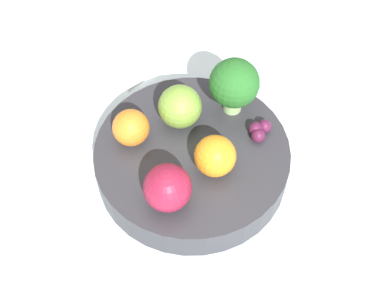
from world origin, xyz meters
TOP-DOWN VIEW (x-y plane):
  - ground_plane at (0.00, 0.00)m, footprint 6.00×6.00m
  - table_surface at (0.00, 0.00)m, footprint 1.20×1.20m
  - bowl at (0.00, 0.00)m, footprint 0.21×0.21m
  - broccoli at (0.06, 0.04)m, footprint 0.05×0.05m
  - apple_red at (0.00, 0.04)m, footprint 0.05×0.05m
  - apple_green at (-0.04, -0.05)m, footprint 0.05×0.05m
  - orange_front at (-0.06, 0.03)m, footprint 0.04×0.04m
  - orange_back at (0.01, -0.03)m, footprint 0.04×0.04m
  - grape_cluster at (0.07, -0.00)m, footprint 0.03×0.03m
  - napkin at (-0.03, 0.22)m, footprint 0.16×0.18m

SIDE VIEW (x-z plane):
  - ground_plane at x=0.00m, z-range 0.00..0.00m
  - table_surface at x=0.00m, z-range 0.00..0.02m
  - napkin at x=-0.03m, z-range 0.02..0.03m
  - bowl at x=0.00m, z-range 0.02..0.06m
  - grape_cluster at x=0.07m, z-range 0.06..0.07m
  - orange_front at x=-0.06m, z-range 0.06..0.10m
  - orange_back at x=0.01m, z-range 0.06..0.10m
  - apple_red at x=0.00m, z-range 0.06..0.10m
  - apple_green at x=-0.04m, z-range 0.06..0.10m
  - broccoli at x=0.06m, z-range 0.06..0.13m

